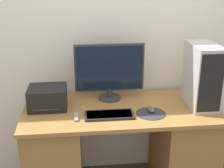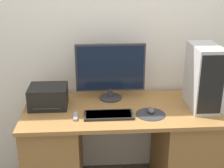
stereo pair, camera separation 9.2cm
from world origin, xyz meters
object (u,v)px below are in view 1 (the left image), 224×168
(monitor, at_px, (109,70))
(printer, at_px, (48,98))
(computer_tower, at_px, (202,76))
(keyboard, at_px, (109,115))
(remote_control, at_px, (76,117))
(mouse, at_px, (151,109))

(monitor, height_order, printer, monitor)
(computer_tower, bearing_deg, keyboard, -171.07)
(monitor, relative_size, keyboard, 1.56)
(keyboard, distance_m, printer, 0.51)
(keyboard, bearing_deg, remote_control, -178.54)
(computer_tower, relative_size, printer, 1.69)
(monitor, height_order, computer_tower, computer_tower)
(mouse, distance_m, computer_tower, 0.48)
(computer_tower, distance_m, printer, 1.21)
(keyboard, xyz_separation_m, computer_tower, (0.74, 0.12, 0.24))
(keyboard, height_order, mouse, mouse)
(mouse, distance_m, printer, 0.81)
(monitor, distance_m, computer_tower, 0.73)
(keyboard, distance_m, mouse, 0.33)
(keyboard, height_order, printer, printer)
(monitor, bearing_deg, remote_control, -129.78)
(monitor, distance_m, mouse, 0.47)
(mouse, relative_size, printer, 0.32)
(monitor, xyz_separation_m, printer, (-0.50, -0.13, -0.17))
(printer, distance_m, remote_control, 0.31)
(monitor, relative_size, computer_tower, 1.15)
(monitor, xyz_separation_m, mouse, (0.29, -0.29, -0.23))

